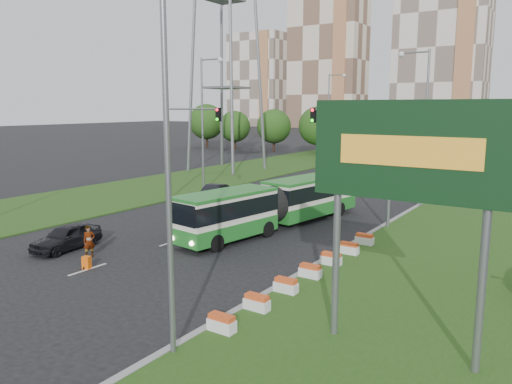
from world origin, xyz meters
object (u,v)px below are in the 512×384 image
Objects in this scene: car_left_far at (213,193)px; shopping_trolley at (87,263)px; car_left_near at (66,237)px; pedestrian at (89,241)px; traffic_mast_left at (180,138)px; traffic_mast_median at (367,145)px; articulated_bus at (275,204)px; billboard at (409,162)px.

car_left_far is 18.17m from shopping_trolley.
car_left_near is 2.27m from pedestrian.
traffic_mast_left is at bearing 95.91° from shopping_trolley.
traffic_mast_median is 0.51× the size of articulated_bus.
traffic_mast_median is 1.94× the size of car_left_near.
articulated_bus is 9.17× the size of pedestrian.
traffic_mast_left reaches higher than car_left_near.
billboard is 16.46m from shopping_trolley.
billboard is at bearing -49.92° from car_left_far.
billboard and traffic_mast_left have the same top height.
billboard is 17.68m from traffic_mast_median.
traffic_mast_median reaches higher than car_left_near.
articulated_bus is (-12.12, 12.26, -4.59)m from billboard.
billboard is 0.51× the size of articulated_bus.
car_left_near reaches higher than car_left_far.
car_left_far is at bearing 159.50° from articulated_bus.
traffic_mast_left is at bearing 42.24° from pedestrian.
billboard is at bearing -64.97° from traffic_mast_median.
shopping_trolley is at bearing -113.52° from pedestrian.
car_left_far is 16.48m from pedestrian.
traffic_mast_left is at bearing -133.62° from car_left_far.
traffic_mast_left is 1.91× the size of car_left_far.
traffic_mast_median is 14.51m from car_left_far.
traffic_mast_median is at bearing -16.02° from car_left_far.
articulated_bus reaches higher than pedestrian.
pedestrian is (-9.35, -14.62, -4.50)m from traffic_mast_median.
billboard is 27.86m from car_left_far.
traffic_mast_median is 4.71× the size of pedestrian.
traffic_mast_left is 12.87× the size of shopping_trolley.
billboard is 19.91m from car_left_near.
articulated_bus is 25.09× the size of shopping_trolley.
articulated_bus is 12.73m from car_left_near.
car_left_far reaches higher than shopping_trolley.
articulated_bus reaches higher than car_left_far.
billboard is 17.69m from pedestrian.
traffic_mast_left is at bearing 99.31° from car_left_near.
shopping_trolley is (-3.26, -12.20, -1.26)m from articulated_bus.
pedestrian is (-4.70, -10.87, -0.72)m from articulated_bus.
car_left_far is (-2.07, 15.66, -0.01)m from car_left_near.
car_left_near is at bearing 175.12° from billboard.
traffic_mast_median is 12.87× the size of shopping_trolley.
billboard is 1.00× the size of traffic_mast_median.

